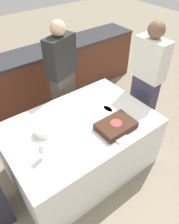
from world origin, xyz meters
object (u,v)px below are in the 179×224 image
cake (116,126)px  wine_glass (42,149)px  plate_stack (43,130)px  person_seated_right (146,84)px  person_cutting_cake (63,80)px

cake → wine_glass: (-0.82, 0.13, 0.08)m
plate_stack → person_seated_right: person_seated_right is taller
plate_stack → person_cutting_cake: 0.94m
wine_glass → person_cutting_cake: person_cutting_cake is taller
plate_stack → wine_glass: (-0.16, -0.28, 0.08)m
wine_glass → person_seated_right: 1.62m
cake → person_seated_right: size_ratio=0.27×
wine_glass → person_cutting_cake: 1.25m
person_cutting_cake → cake: bearing=71.1°
person_seated_right → plate_stack: bearing=-94.4°
plate_stack → wine_glass: 0.33m
wine_glass → person_cutting_cake: (0.82, 0.95, -0.03)m
wine_glass → person_seated_right: bearing=6.0°
plate_stack → person_seated_right: 1.46m
cake → person_cutting_cake: size_ratio=0.27×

